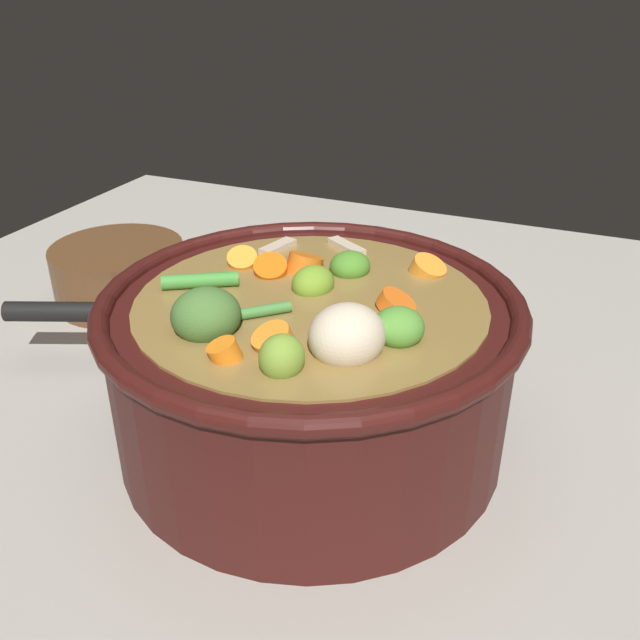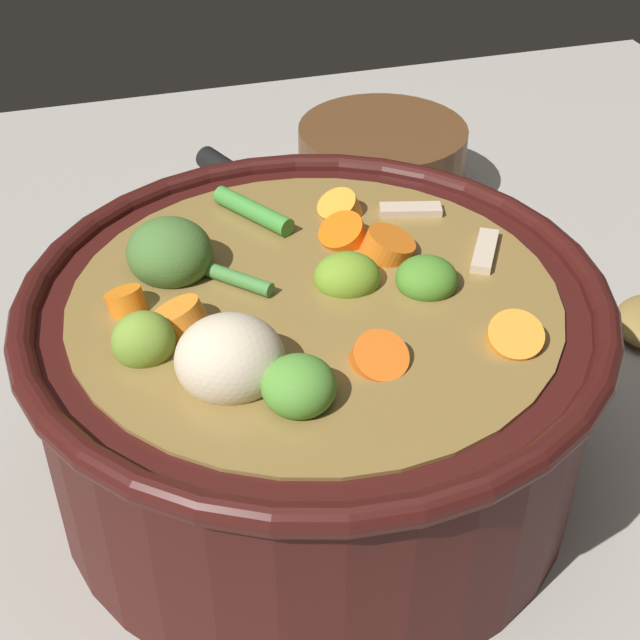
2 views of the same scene
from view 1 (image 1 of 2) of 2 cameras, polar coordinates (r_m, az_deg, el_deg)
The scene contains 4 objects.
ground_plane at distance 0.54m, azimuth -0.71°, elevation -9.72°, with size 1.10×1.10×0.00m, color #9E998E.
cooking_pot at distance 0.50m, azimuth -0.76°, elevation -3.80°, with size 0.30×0.30×0.15m.
wooden_spoon at distance 0.78m, azimuth 6.83°, elevation 3.40°, with size 0.19×0.19×0.02m.
small_saucepan at distance 0.76m, azimuth -16.42°, elevation 3.66°, with size 0.18×0.22×0.06m.
Camera 1 is at (-0.17, 0.39, 0.33)m, focal length 38.45 mm.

